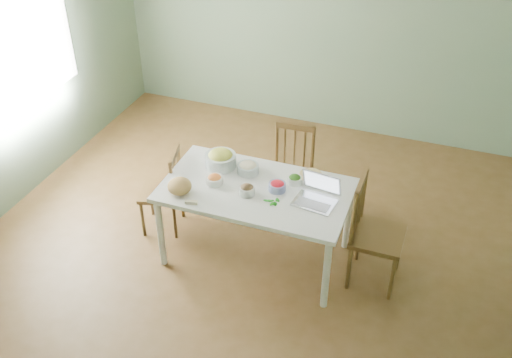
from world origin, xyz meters
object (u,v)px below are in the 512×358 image
(chair_left, at_px, (161,190))
(bread_boule, at_px, (180,186))
(dining_table, at_px, (256,223))
(chair_far, at_px, (289,175))
(bowl_squash, at_px, (221,158))
(chair_right, at_px, (378,234))
(laptop, at_px, (315,192))

(chair_left, bearing_deg, bread_boule, 34.40)
(dining_table, distance_m, chair_far, 0.71)
(chair_left, height_order, bowl_squash, bowl_squash)
(chair_right, distance_m, laptop, 0.67)
(chair_right, bearing_deg, dining_table, 93.87)
(chair_left, xyz_separation_m, bowl_squash, (0.58, 0.13, 0.41))
(dining_table, xyz_separation_m, chair_far, (0.09, 0.70, 0.09))
(chair_far, height_order, chair_right, chair_right)
(chair_far, bearing_deg, chair_left, -153.87)
(dining_table, xyz_separation_m, chair_left, (-1.01, 0.08, 0.06))
(chair_left, relative_size, bowl_squash, 3.11)
(dining_table, height_order, bread_boule, bread_boule)
(chair_left, xyz_separation_m, laptop, (1.54, -0.12, 0.44))
(bowl_squash, height_order, laptop, laptop)
(chair_far, bearing_deg, dining_table, -100.72)
(bread_boule, xyz_separation_m, laptop, (1.12, 0.25, 0.05))
(dining_table, bearing_deg, bowl_squash, 152.74)
(bowl_squash, xyz_separation_m, laptop, (0.95, -0.25, 0.03))
(bread_boule, bearing_deg, bowl_squash, 71.32)
(chair_left, height_order, bread_boule, bread_boule)
(chair_far, distance_m, chair_right, 1.18)
(chair_far, xyz_separation_m, chair_right, (0.99, -0.63, 0.04))
(dining_table, height_order, chair_left, chair_left)
(chair_far, xyz_separation_m, laptop, (0.44, -0.74, 0.41))
(chair_far, bearing_deg, bowl_squash, -140.08)
(bread_boule, distance_m, bowl_squash, 0.53)
(chair_right, distance_m, bowl_squash, 1.55)
(chair_left, relative_size, chair_right, 0.85)
(bread_boule, height_order, bowl_squash, bowl_squash)
(chair_right, xyz_separation_m, laptop, (-0.55, -0.10, 0.37))
(chair_right, xyz_separation_m, bowl_squash, (-1.51, 0.15, 0.33))
(bowl_squash, bearing_deg, chair_far, 43.10)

